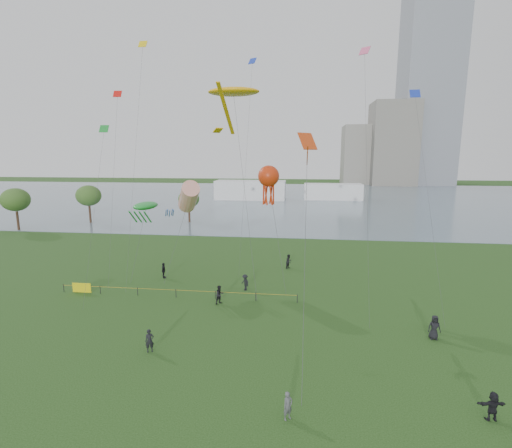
# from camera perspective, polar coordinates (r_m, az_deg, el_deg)

# --- Properties ---
(ground_plane) EXTENTS (400.00, 400.00, 0.00)m
(ground_plane) POSITION_cam_1_polar(r_m,az_deg,el_deg) (26.01, -2.84, -21.86)
(ground_plane) COLOR #193912
(lake) EXTENTS (400.00, 120.00, 0.08)m
(lake) POSITION_cam_1_polar(r_m,az_deg,el_deg) (122.48, 5.05, 3.99)
(lake) COLOR slate
(lake) RESTS_ON ground_plane
(tower) EXTENTS (24.00, 24.00, 120.00)m
(tower) POSITION_cam_1_polar(r_m,az_deg,el_deg) (203.64, 25.35, 22.67)
(tower) COLOR slate
(tower) RESTS_ON ground_plane
(building_mid) EXTENTS (20.00, 20.00, 38.00)m
(building_mid) POSITION_cam_1_polar(r_m,az_deg,el_deg) (188.48, 20.22, 11.46)
(building_mid) COLOR slate
(building_mid) RESTS_ON ground_plane
(building_low) EXTENTS (16.00, 18.00, 28.00)m
(building_low) POSITION_cam_1_polar(r_m,az_deg,el_deg) (191.71, 15.58, 10.19)
(building_low) COLOR gray
(building_low) RESTS_ON ground_plane
(pavilion_left) EXTENTS (22.00, 8.00, 6.00)m
(pavilion_left) POSITION_cam_1_polar(r_m,az_deg,el_deg) (118.20, -0.85, 5.24)
(pavilion_left) COLOR white
(pavilion_left) RESTS_ON ground_plane
(pavilion_right) EXTENTS (18.00, 7.00, 5.00)m
(pavilion_right) POSITION_cam_1_polar(r_m,az_deg,el_deg) (120.61, 11.73, 4.89)
(pavilion_right) COLOR white
(pavilion_right) RESTS_ON ground_plane
(trees) EXTENTS (34.35, 16.45, 7.90)m
(trees) POSITION_cam_1_polar(r_m,az_deg,el_deg) (81.15, -24.44, 3.66)
(trees) COLOR #382519
(trees) RESTS_ON ground_plane
(fence) EXTENTS (24.07, 0.07, 1.05)m
(fence) POSITION_cam_1_polar(r_m,az_deg,el_deg) (40.60, -20.52, -9.39)
(fence) COLOR black
(fence) RESTS_ON ground_plane
(kite_flyer) EXTENTS (0.68, 0.65, 1.57)m
(kite_flyer) POSITION_cam_1_polar(r_m,az_deg,el_deg) (22.05, 4.93, -26.10)
(kite_flyer) COLOR #515358
(kite_flyer) RESTS_ON ground_plane
(spectator_a) EXTENTS (1.09, 1.11, 1.80)m
(spectator_a) POSITION_cam_1_polar(r_m,az_deg,el_deg) (35.92, -5.60, -10.78)
(spectator_a) COLOR black
(spectator_a) RESTS_ON ground_plane
(spectator_b) EXTENTS (1.23, 1.24, 1.71)m
(spectator_b) POSITION_cam_1_polar(r_m,az_deg,el_deg) (39.16, -1.69, -8.96)
(spectator_b) COLOR black
(spectator_b) RESTS_ON ground_plane
(spectator_c) EXTENTS (0.57, 1.10, 1.80)m
(spectator_c) POSITION_cam_1_polar(r_m,az_deg,el_deg) (44.14, -14.03, -6.95)
(spectator_c) COLOR black
(spectator_c) RESTS_ON ground_plane
(spectator_d) EXTENTS (0.93, 0.61, 1.90)m
(spectator_d) POSITION_cam_1_polar(r_m,az_deg,el_deg) (32.47, 25.74, -14.12)
(spectator_d) COLOR black
(spectator_d) RESTS_ON ground_plane
(spectator_e) EXTENTS (1.55, 0.64, 1.62)m
(spectator_e) POSITION_cam_1_polar(r_m,az_deg,el_deg) (25.26, 32.62, -22.55)
(spectator_e) COLOR black
(spectator_e) RESTS_ON ground_plane
(spectator_f) EXTENTS (0.73, 0.62, 1.69)m
(spectator_f) POSITION_cam_1_polar(r_m,az_deg,el_deg) (28.83, -16.06, -16.88)
(spectator_f) COLOR black
(spectator_f) RESTS_ON ground_plane
(spectator_g) EXTENTS (1.04, 1.10, 1.81)m
(spectator_g) POSITION_cam_1_polar(r_m,az_deg,el_deg) (46.52, 5.08, -5.76)
(spectator_g) COLOR black
(spectator_g) RESTS_ON ground_plane
(kite_stingray) EXTENTS (6.17, 10.22, 21.02)m
(kite_stingray) POSITION_cam_1_polar(r_m,az_deg,el_deg) (41.85, -3.49, 19.58)
(kite_stingray) COLOR #3F3F42
(kite_windsock) EXTENTS (4.48, 5.20, 11.38)m
(kite_windsock) POSITION_cam_1_polar(r_m,az_deg,el_deg) (41.28, -10.33, 4.10)
(kite_windsock) COLOR #3F3F42
(kite_creature) EXTENTS (2.65, 4.57, 8.83)m
(kite_creature) POSITION_cam_1_polar(r_m,az_deg,el_deg) (42.78, -16.63, 2.67)
(kite_creature) COLOR #3F3F42
(kite_octopus) EXTENTS (3.12, 2.97, 12.93)m
(kite_octopus) POSITION_cam_1_polar(r_m,az_deg,el_deg) (37.70, 1.95, 7.25)
(kite_octopus) COLOR #3F3F42
(kite_delta) EXTENTS (1.50, 9.36, 15.53)m
(kite_delta) POSITION_cam_1_polar(r_m,az_deg,el_deg) (26.98, 7.90, 10.98)
(kite_delta) COLOR #3F3F42
(small_kites) EXTENTS (31.60, 10.64, 10.00)m
(small_kites) POSITION_cam_1_polar(r_m,az_deg,el_deg) (41.39, -4.82, 21.45)
(small_kites) COLOR red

